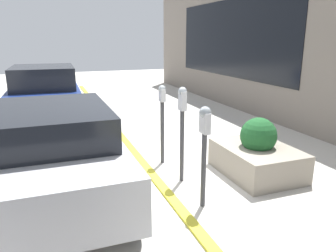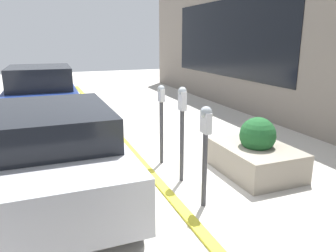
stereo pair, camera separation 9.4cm
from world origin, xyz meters
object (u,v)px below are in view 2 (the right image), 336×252
object	(u,v)px
parking_meter_middle	(161,114)
planter_box	(256,154)
parking_meter_nearest	(205,138)
parking_meter_second	(182,120)
parked_car_middle	(49,152)
parked_car_rear	(41,92)

from	to	relation	value
parking_meter_middle	planter_box	bearing A→B (deg)	-128.47
parking_meter_nearest	parking_meter_middle	bearing A→B (deg)	-0.81
parking_meter_middle	planter_box	world-z (taller)	parking_meter_middle
parking_meter_second	parking_meter_middle	distance (m)	0.93
parking_meter_nearest	parking_meter_second	bearing A→B (deg)	-3.14
parking_meter_second	parked_car_middle	size ratio (longest dim) A/B	0.41
parking_meter_nearest	parking_meter_middle	world-z (taller)	parking_meter_middle
parked_car_middle	parked_car_rear	world-z (taller)	parked_car_rear
parking_meter_nearest	planter_box	world-z (taller)	parking_meter_nearest
parking_meter_nearest	parking_meter_middle	size ratio (longest dim) A/B	0.97
parking_meter_second	planter_box	size ratio (longest dim) A/B	1.07
parked_car_middle	parked_car_rear	bearing A→B (deg)	-0.09
parked_car_rear	parking_meter_nearest	bearing A→B (deg)	-161.01
planter_box	parked_car_middle	bearing A→B (deg)	86.80
parking_meter_nearest	parking_meter_second	world-z (taller)	parking_meter_second
parking_meter_middle	planter_box	distance (m)	1.91
parked_car_middle	parked_car_rear	distance (m)	5.73
parking_meter_second	parked_car_rear	xyz separation A→B (m)	(5.73, 2.12, -0.27)
parking_meter_second	parked_car_rear	size ratio (longest dim) A/B	0.38
parked_car_middle	planter_box	bearing A→B (deg)	-93.38
parking_meter_second	planter_box	bearing A→B (deg)	-98.15
parking_meter_nearest	parked_car_middle	size ratio (longest dim) A/B	0.38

